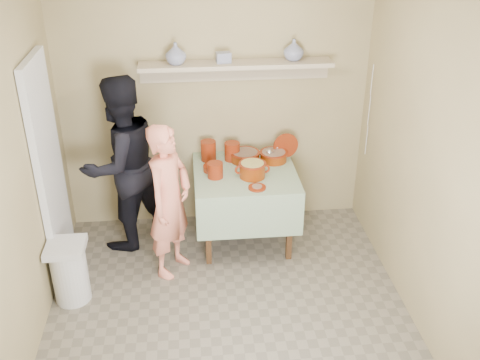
{
  "coord_description": "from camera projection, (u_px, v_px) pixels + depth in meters",
  "views": [
    {
      "loc": [
        -0.26,
        -3.44,
        3.18
      ],
      "look_at": [
        0.15,
        0.75,
        0.95
      ],
      "focal_mm": 42.0,
      "sensor_mm": 36.0,
      "label": 1
    }
  ],
  "objects": [
    {
      "name": "room_shell",
      "position": [
        229.0,
        146.0,
        3.78
      ],
      "size": [
        3.04,
        3.54,
        2.62
      ],
      "color": "tan",
      "rests_on": "ground"
    },
    {
      "name": "plate_stack_a",
      "position": [
        208.0,
        151.0,
        5.5
      ],
      "size": [
        0.15,
        0.15,
        0.2
      ],
      "primitive_type": "cylinder",
      "color": "maroon",
      "rests_on": "serving_table"
    },
    {
      "name": "ladle",
      "position": [
        270.0,
        152.0,
        5.45
      ],
      "size": [
        0.08,
        0.26,
        0.19
      ],
      "color": "silver",
      "rests_on": "cazuela_meat_b"
    },
    {
      "name": "serving_table",
      "position": [
        245.0,
        182.0,
        5.39
      ],
      "size": [
        0.97,
        0.97,
        0.76
      ],
      "color": "#4C2D16",
      "rests_on": "ground"
    },
    {
      "name": "cazuela_meat_a",
      "position": [
        245.0,
        155.0,
        5.5
      ],
      "size": [
        0.3,
        0.3,
        0.1
      ],
      "color": "#622107",
      "rests_on": "serving_table"
    },
    {
      "name": "cazuela_rice",
      "position": [
        252.0,
        169.0,
        5.19
      ],
      "size": [
        0.33,
        0.25,
        0.14
      ],
      "color": "#622107",
      "rests_on": "serving_table"
    },
    {
      "name": "vase_right",
      "position": [
        294.0,
        50.0,
        5.19
      ],
      "size": [
        0.21,
        0.21,
        0.2
      ],
      "primitive_type": "imported",
      "rotation": [
        0.0,
        0.0,
        0.1
      ],
      "color": "navy",
      "rests_on": "wall_shelf"
    },
    {
      "name": "wall_shelf",
      "position": [
        236.0,
        66.0,
        5.23
      ],
      "size": [
        1.8,
        0.25,
        0.21
      ],
      "color": "tan",
      "rests_on": "room_shell"
    },
    {
      "name": "bowl_stack",
      "position": [
        215.0,
        170.0,
        5.19
      ],
      "size": [
        0.15,
        0.15,
        0.15
      ],
      "primitive_type": "cylinder",
      "color": "maroon",
      "rests_on": "serving_table"
    },
    {
      "name": "trash_bin",
      "position": [
        70.0,
        272.0,
        4.73
      ],
      "size": [
        0.32,
        0.32,
        0.56
      ],
      "color": "silver",
      "rests_on": "ground"
    },
    {
      "name": "tile_panel",
      "position": [
        50.0,
        173.0,
        4.78
      ],
      "size": [
        0.06,
        0.7,
        2.0
      ],
      "primitive_type": "cube",
      "color": "silver",
      "rests_on": "ground"
    },
    {
      "name": "ground",
      "position": [
        231.0,
        328.0,
        4.54
      ],
      "size": [
        3.5,
        3.5,
        0.0
      ],
      "primitive_type": "plane",
      "color": "#706758",
      "rests_on": "ground"
    },
    {
      "name": "front_plate",
      "position": [
        257.0,
        187.0,
        5.02
      ],
      "size": [
        0.16,
        0.16,
        0.03
      ],
      "color": "maroon",
      "rests_on": "serving_table"
    },
    {
      "name": "person_cook",
      "position": [
        170.0,
        201.0,
        4.91
      ],
      "size": [
        0.57,
        0.63,
        1.44
      ],
      "primitive_type": "imported",
      "rotation": [
        0.0,
        0.0,
        1.02
      ],
      "color": "#F28268",
      "rests_on": "ground"
    },
    {
      "name": "electrical_cord",
      "position": [
        369.0,
        111.0,
        5.38
      ],
      "size": [
        0.01,
        0.05,
        0.9
      ],
      "color": "silver",
      "rests_on": "wall_shelf"
    },
    {
      "name": "ceramic_box",
      "position": [
        223.0,
        58.0,
        5.15
      ],
      "size": [
        0.14,
        0.11,
        0.09
      ],
      "primitive_type": "cube",
      "rotation": [
        0.0,
        0.0,
        0.13
      ],
      "color": "navy",
      "rests_on": "wall_shelf"
    },
    {
      "name": "vase_left",
      "position": [
        176.0,
        54.0,
        5.08
      ],
      "size": [
        0.23,
        0.23,
        0.2
      ],
      "primitive_type": "imported",
      "rotation": [
        0.0,
        0.0,
        0.26
      ],
      "color": "navy",
      "rests_on": "wall_shelf"
    },
    {
      "name": "plate_stack_b",
      "position": [
        232.0,
        151.0,
        5.51
      ],
      "size": [
        0.15,
        0.15,
        0.18
      ],
      "primitive_type": "cylinder",
      "color": "maroon",
      "rests_on": "serving_table"
    },
    {
      "name": "person_helper",
      "position": [
        122.0,
        164.0,
        5.25
      ],
      "size": [
        1.05,
        1.03,
        1.71
      ],
      "primitive_type": "imported",
      "rotation": [
        0.0,
        0.0,
        -2.44
      ],
      "color": "black",
      "rests_on": "ground"
    },
    {
      "name": "cazuela_meat_b",
      "position": [
        274.0,
        155.0,
        5.5
      ],
      "size": [
        0.28,
        0.28,
        0.1
      ],
      "color": "#622107",
      "rests_on": "serving_table"
    },
    {
      "name": "empty_bowl",
      "position": [
        213.0,
        168.0,
        5.33
      ],
      "size": [
        0.18,
        0.18,
        0.05
      ],
      "primitive_type": "cylinder",
      "color": "maroon",
      "rests_on": "serving_table"
    },
    {
      "name": "propped_lid",
      "position": [
        286.0,
        146.0,
        5.56
      ],
      "size": [
        0.26,
        0.07,
        0.26
      ],
      "primitive_type": "cylinder",
      "rotation": [
        1.52,
        0.0,
        0.16
      ],
      "color": "maroon",
      "rests_on": "serving_table"
    }
  ]
}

